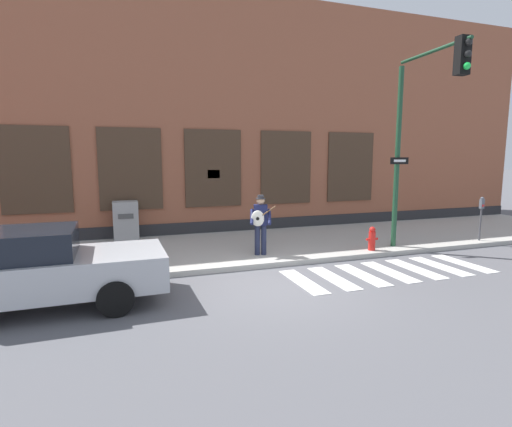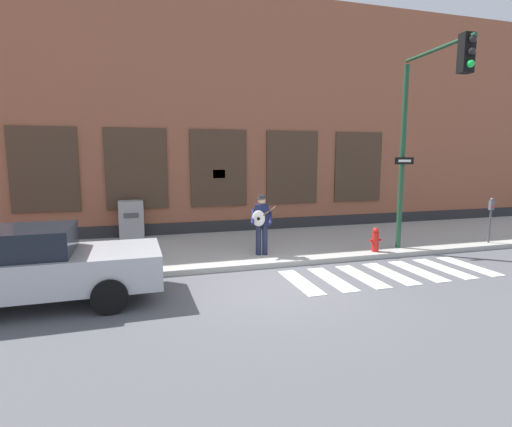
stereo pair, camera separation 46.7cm
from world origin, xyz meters
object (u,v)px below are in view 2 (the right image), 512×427
(busker, at_px, (261,221))
(fire_hydrant, at_px, (375,240))
(parking_meter, at_px, (491,213))
(red_car, at_px, (34,266))
(utility_box, at_px, (132,220))
(traffic_light, at_px, (425,117))

(busker, xyz_separation_m, fire_hydrant, (3.29, -0.54, -0.61))
(busker, distance_m, parking_meter, 7.47)
(red_car, xyz_separation_m, utility_box, (1.74, 5.32, 0.01))
(parking_meter, relative_size, utility_box, 1.12)
(red_car, xyz_separation_m, fire_hydrant, (8.49, 1.47, -0.28))
(red_car, bearing_deg, parking_meter, 6.68)
(parking_meter, distance_m, fire_hydrant, 4.21)
(red_car, relative_size, parking_meter, 3.22)
(busker, xyz_separation_m, parking_meter, (7.45, -0.53, -0.01))
(red_car, height_order, utility_box, red_car)
(traffic_light, bearing_deg, fire_hydrant, 141.51)
(red_car, xyz_separation_m, parking_meter, (12.66, 1.48, 0.32))
(traffic_light, xyz_separation_m, fire_hydrant, (-0.89, 0.70, -3.41))
(busker, relative_size, parking_meter, 1.17)
(traffic_light, relative_size, parking_meter, 3.83)
(busker, xyz_separation_m, traffic_light, (4.17, -1.24, 2.80))
(fire_hydrant, bearing_deg, busker, 170.72)
(busker, height_order, parking_meter, busker)
(traffic_light, bearing_deg, red_car, -175.32)
(red_car, height_order, fire_hydrant, red_car)
(utility_box, bearing_deg, parking_meter, -19.38)
(red_car, height_order, parking_meter, parking_meter)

